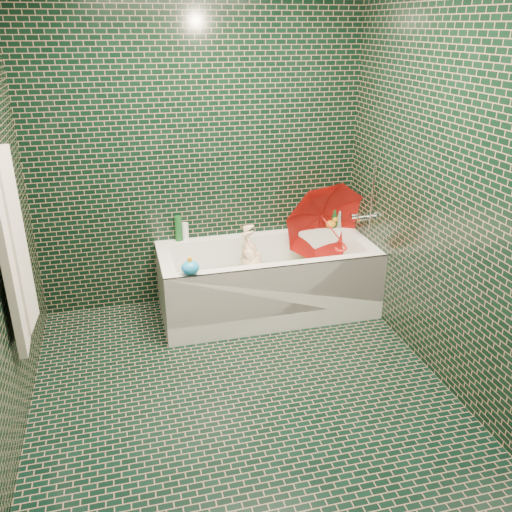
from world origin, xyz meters
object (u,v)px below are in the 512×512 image
object	(u,v)px
rubber_duck	(332,223)
bath_toy	(190,267)
bathtub	(268,287)
umbrella	(333,231)
child	(257,276)

from	to	relation	value
rubber_duck	bath_toy	bearing A→B (deg)	-144.93
bathtub	umbrella	size ratio (longest dim) A/B	2.39
bathtub	bath_toy	size ratio (longest dim) A/B	10.53
umbrella	child	bearing A→B (deg)	-175.18
bathtub	rubber_duck	bearing A→B (deg)	25.64
child	bath_toy	size ratio (longest dim) A/B	5.07
child	rubber_duck	world-z (taller)	rubber_duck
bathtub	bath_toy	xyz separation A→B (m)	(-0.66, -0.32, 0.39)
child	bath_toy	bearing A→B (deg)	-39.94
umbrella	rubber_duck	xyz separation A→B (m)	(0.09, 0.26, -0.03)
child	umbrella	world-z (taller)	umbrella
bathtub	child	distance (m)	0.13
bathtub	rubber_duck	distance (m)	0.83
umbrella	bath_toy	xyz separation A→B (m)	(-1.22, -0.38, -0.02)
child	umbrella	xyz separation A→B (m)	(0.65, 0.04, 0.31)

